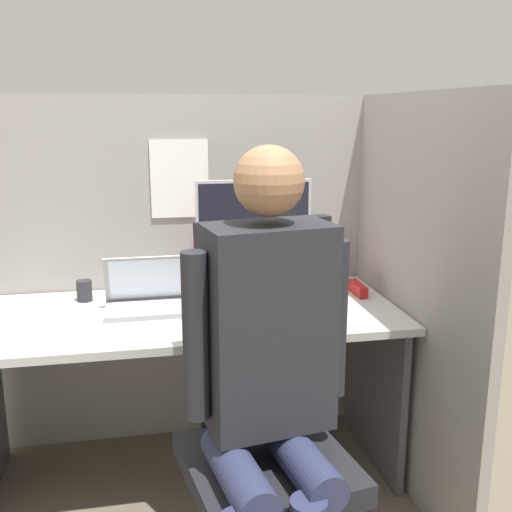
{
  "coord_description": "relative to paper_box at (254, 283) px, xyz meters",
  "views": [
    {
      "loc": [
        -0.16,
        -1.85,
        1.46
      ],
      "look_at": [
        0.24,
        0.18,
        0.96
      ],
      "focal_mm": 42.0,
      "sensor_mm": 36.0,
      "label": 1
    }
  ],
  "objects": [
    {
      "name": "desk",
      "position": [
        -0.3,
        -0.2,
        -0.2
      ],
      "size": [
        1.64,
        0.71,
        0.71
      ],
      "color": "#B7B7B2",
      "rests_on": "ground"
    },
    {
      "name": "cubicle_panel_back",
      "position": [
        -0.3,
        0.18,
        0.02
      ],
      "size": [
        2.14,
        0.05,
        1.53
      ],
      "color": "gray",
      "rests_on": "ground"
    },
    {
      "name": "coffee_mug",
      "position": [
        0.37,
        0.02,
        0.01
      ],
      "size": [
        0.07,
        0.07,
        0.09
      ],
      "color": "#A3332D",
      "rests_on": "desk"
    },
    {
      "name": "cubicle_panel_right",
      "position": [
        0.54,
        -0.27,
        0.01
      ],
      "size": [
        0.04,
        1.35,
        1.53
      ],
      "color": "gray",
      "rests_on": "ground"
    },
    {
      "name": "paper_box",
      "position": [
        0.0,
        0.0,
        0.0
      ],
      "size": [
        0.32,
        0.2,
        0.08
      ],
      "color": "red",
      "rests_on": "desk"
    },
    {
      "name": "mouse",
      "position": [
        -0.19,
        -0.31,
        -0.02
      ],
      "size": [
        0.07,
        0.05,
        0.03
      ],
      "color": "black",
      "rests_on": "desk"
    },
    {
      "name": "stapler",
      "position": [
        0.42,
        -0.12,
        -0.02
      ],
      "size": [
        0.04,
        0.15,
        0.05
      ],
      "color": "#A31919",
      "rests_on": "desk"
    },
    {
      "name": "carrot_toy",
      "position": [
        -0.17,
        -0.41,
        -0.02
      ],
      "size": [
        0.04,
        0.15,
        0.04
      ],
      "color": "orange",
      "rests_on": "desk"
    },
    {
      "name": "laptop",
      "position": [
        -0.44,
        -0.16,
        0.0
      ],
      "size": [
        0.33,
        0.21,
        0.21
      ],
      "color": "#99999E",
      "rests_on": "desk"
    },
    {
      "name": "office_chair",
      "position": [
        -0.11,
        -0.78,
        -0.18
      ],
      "size": [
        0.54,
        0.58,
        1.14
      ],
      "color": "black",
      "rests_on": "ground"
    },
    {
      "name": "monitor",
      "position": [
        0.0,
        0.0,
        0.25
      ],
      "size": [
        0.48,
        0.19,
        0.4
      ],
      "color": "#B2B2B7",
      "rests_on": "paper_box"
    },
    {
      "name": "pen_cup",
      "position": [
        -0.7,
        0.01,
        0.0
      ],
      "size": [
        0.06,
        0.06,
        0.09
      ],
      "color": "#28282D",
      "rests_on": "desk"
    },
    {
      "name": "person",
      "position": [
        -0.14,
        -0.95,
        0.04
      ],
      "size": [
        0.47,
        0.49,
        1.38
      ],
      "color": "#282D4C",
      "rests_on": "ground"
    }
  ]
}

